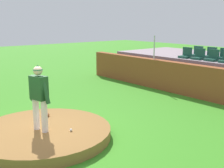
# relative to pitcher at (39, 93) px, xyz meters

# --- Properties ---
(ground_plane) EXTENTS (60.00, 60.00, 0.00)m
(ground_plane) POSITION_rel_pitcher_xyz_m (-0.09, 0.10, -1.30)
(ground_plane) COLOR #398B20
(pitchers_mound) EXTENTS (3.67, 3.67, 0.28)m
(pitchers_mound) POSITION_rel_pitcher_xyz_m (-0.09, 0.10, -1.16)
(pitchers_mound) COLOR olive
(pitchers_mound) RESTS_ON ground_plane
(pitcher) EXTENTS (0.77, 0.35, 1.76)m
(pitcher) POSITION_rel_pitcher_xyz_m (0.00, 0.00, 0.00)
(pitcher) COLOR silver
(pitcher) RESTS_ON pitchers_mound
(baseball) EXTENTS (0.07, 0.07, 0.07)m
(baseball) POSITION_rel_pitcher_xyz_m (0.56, 0.58, -0.98)
(baseball) COLOR white
(baseball) RESTS_ON pitchers_mound
(fielding_glove) EXTENTS (0.31, 0.22, 0.11)m
(fielding_glove) POSITION_rel_pitcher_xyz_m (-1.01, 0.64, -0.97)
(fielding_glove) COLOR brown
(fielding_glove) RESTS_ON pitchers_mound
(brick_barrier) EXTENTS (13.39, 0.40, 1.36)m
(brick_barrier) POSITION_rel_pitcher_xyz_m (-0.09, 7.02, -0.62)
(brick_barrier) COLOR brown
(brick_barrier) RESTS_ON ground_plane
(fence_post_left) EXTENTS (0.06, 0.06, 1.11)m
(fence_post_left) POSITION_rel_pitcher_xyz_m (-2.44, 7.02, 0.62)
(fence_post_left) COLOR silver
(fence_post_left) RESTS_ON brick_barrier
(stadium_chair_0) EXTENTS (0.48, 0.44, 0.50)m
(stadium_chair_0) POSITION_rel_pitcher_xyz_m (-1.49, 8.19, 0.28)
(stadium_chair_0) COLOR #1B4C3D
(stadium_chair_0) RESTS_ON bleacher_platform
(stadium_chair_1) EXTENTS (0.48, 0.44, 0.50)m
(stadium_chair_1) POSITION_rel_pitcher_xyz_m (-0.79, 8.20, 0.28)
(stadium_chair_1) COLOR #1B4C3D
(stadium_chair_1) RESTS_ON bleacher_platform
(stadium_chair_2) EXTENTS (0.48, 0.44, 0.50)m
(stadium_chair_2) POSITION_rel_pitcher_xyz_m (-0.11, 8.22, 0.28)
(stadium_chair_2) COLOR #1B4C3D
(stadium_chair_2) RESTS_ON bleacher_platform
(stadium_chair_5) EXTENTS (0.48, 0.44, 0.50)m
(stadium_chair_5) POSITION_rel_pitcher_xyz_m (-1.52, 9.13, 0.28)
(stadium_chair_5) COLOR #1B4C3D
(stadium_chair_5) RESTS_ON bleacher_platform
(stadium_chair_6) EXTENTS (0.48, 0.44, 0.50)m
(stadium_chair_6) POSITION_rel_pitcher_xyz_m (-0.77, 9.14, 0.28)
(stadium_chair_6) COLOR #1B4C3D
(stadium_chair_6) RESTS_ON bleacher_platform
(stadium_chair_7) EXTENTS (0.48, 0.44, 0.50)m
(stadium_chair_7) POSITION_rel_pitcher_xyz_m (-0.10, 9.13, 0.28)
(stadium_chair_7) COLOR #1B4C3D
(stadium_chair_7) RESTS_ON bleacher_platform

